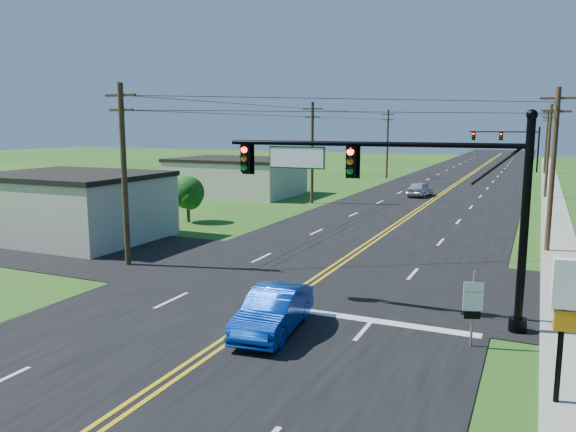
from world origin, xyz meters
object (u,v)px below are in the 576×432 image
at_px(signal_mast_main, 392,188).
at_px(route_sign, 473,304).
at_px(blue_car, 273,312).
at_px(signal_mast_far, 507,142).

height_order(signal_mast_main, route_sign, signal_mast_main).
xyz_separation_m(signal_mast_main, route_sign, (3.16, -2.02, -3.31)).
xyz_separation_m(signal_mast_main, blue_car, (-3.11, -3.43, -4.00)).
bearing_deg(signal_mast_main, route_sign, -32.58).
distance_m(signal_mast_main, signal_mast_far, 72.00).
bearing_deg(route_sign, signal_mast_main, 127.97).
height_order(signal_mast_main, signal_mast_far, same).
xyz_separation_m(blue_car, route_sign, (6.27, 1.41, 0.70)).
distance_m(signal_mast_far, route_sign, 74.15).
distance_m(signal_mast_main, route_sign, 5.00).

